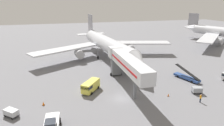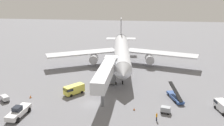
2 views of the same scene
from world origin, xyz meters
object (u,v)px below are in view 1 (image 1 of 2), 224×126
ground_crew_worker_foreground (201,98)px  safety_cone_bravo (168,95)px  airplane_at_gate (106,44)px  baggage_cart_far_left (197,90)px  jet_bridge (125,62)px  service_van_mid_left (90,86)px  belt_loader_truck (187,77)px  baggage_cart_outer_right (11,113)px  safety_cone_alpha (43,104)px

ground_crew_worker_foreground → safety_cone_bravo: size_ratio=2.93×
airplane_at_gate → baggage_cart_far_left: size_ratio=22.43×
safety_cone_bravo → baggage_cart_far_left: bearing=-4.1°
jet_bridge → baggage_cart_far_left: jet_bridge is taller
service_van_mid_left → baggage_cart_far_left: 23.51m
baggage_cart_far_left → ground_crew_worker_foreground: 4.13m
service_van_mid_left → safety_cone_bravo: size_ratio=8.90×
jet_bridge → service_van_mid_left: 9.58m
ground_crew_worker_foreground → service_van_mid_left: bearing=151.5°
belt_loader_truck → service_van_mid_left: belt_loader_truck is taller
airplane_at_gate → baggage_cart_outer_right: size_ratio=18.25×
belt_loader_truck → baggage_cart_outer_right: size_ratio=2.61×
belt_loader_truck → safety_cone_bravo: bearing=-144.0°
belt_loader_truck → safety_cone_bravo: belt_loader_truck is taller
ground_crew_worker_foreground → safety_cone_alpha: 31.09m
baggage_cart_far_left → ground_crew_worker_foreground: size_ratio=1.29×
safety_cone_bravo → baggage_cart_outer_right: bearing=178.4°
baggage_cart_outer_right → ground_crew_worker_foreground: ground_crew_worker_foreground is taller
baggage_cart_outer_right → safety_cone_bravo: size_ratio=4.64×
belt_loader_truck → baggage_cart_far_left: size_ratio=3.21×
safety_cone_alpha → safety_cone_bravo: bearing=-7.5°
airplane_at_gate → baggage_cart_outer_right: 39.84m
belt_loader_truck → safety_cone_bravo: (-9.52, -6.91, -0.48)m
baggage_cart_far_left → safety_cone_bravo: baggage_cart_far_left is taller
jet_bridge → baggage_cart_far_left: (13.96, -7.89, -5.19)m
belt_loader_truck → safety_cone_alpha: bearing=-174.2°
jet_bridge → belt_loader_truck: (16.74, -0.50, -5.22)m
belt_loader_truck → safety_cone_alpha: 35.18m
jet_bridge → safety_cone_bravo: (7.22, -7.41, -5.70)m
jet_bridge → ground_crew_worker_foreground: size_ratio=12.25×
belt_loader_truck → airplane_at_gate: bearing=121.7°
ground_crew_worker_foreground → safety_cone_alpha: (-30.19, 7.44, -0.56)m
service_van_mid_left → safety_cone_alpha: 10.57m
jet_bridge → safety_cone_alpha: (-18.26, -4.04, -5.62)m
belt_loader_truck → ground_crew_worker_foreground: size_ratio=4.14×
baggage_cart_far_left → safety_cone_bravo: size_ratio=3.78×
jet_bridge → safety_cone_bravo: size_ratio=35.93×
safety_cone_bravo → service_van_mid_left: bearing=156.0°
safety_cone_alpha → safety_cone_bravo: 25.70m
jet_bridge → belt_loader_truck: size_ratio=2.96×
belt_loader_truck → service_van_mid_left: (-25.09, 0.02, 0.55)m
belt_loader_truck → safety_cone_bravo: size_ratio=12.14×
baggage_cart_outer_right → service_van_mid_left: bearing=21.8°
service_van_mid_left → ground_crew_worker_foreground: 23.07m
service_van_mid_left → safety_cone_bravo: 17.07m
service_van_mid_left → safety_cone_alpha: size_ratio=7.05×
belt_loader_truck → service_van_mid_left: bearing=180.0°
baggage_cart_far_left → safety_cone_bravo: bearing=175.9°
service_van_mid_left → baggage_cart_outer_right: size_ratio=1.92×
belt_loader_truck → service_van_mid_left: 25.10m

